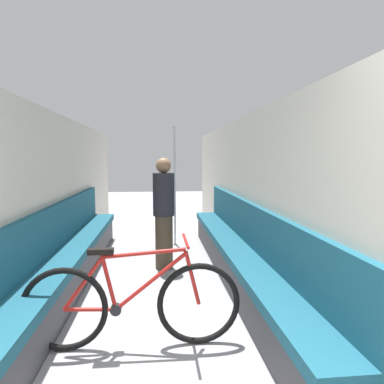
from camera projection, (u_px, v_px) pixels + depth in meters
wall_left at (42, 201)px, 3.90m from camera, size 0.10×9.80×2.12m
wall_right at (259, 199)px, 4.15m from camera, size 0.10×9.80×2.12m
bench_seat_row_left at (67, 262)px, 4.05m from camera, size 0.41×5.14×1.00m
bench_seat_row_right at (239, 256)px, 4.26m from camera, size 0.41×5.14×1.00m
bicycle at (132, 304)px, 2.78m from camera, size 1.78×0.46×0.90m
grab_pole_near at (175, 188)px, 6.06m from camera, size 0.08×0.08×2.10m
passenger_standing at (164, 212)px, 4.77m from camera, size 0.30×0.30×1.56m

